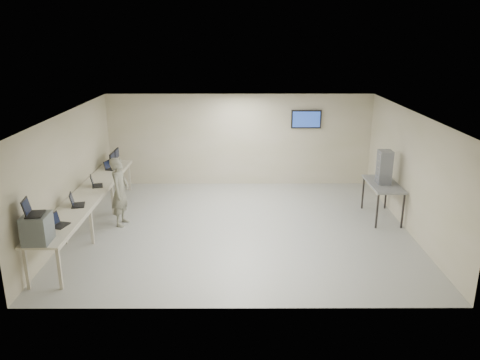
{
  "coord_description": "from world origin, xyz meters",
  "views": [
    {
      "loc": [
        -0.03,
        -10.49,
        4.5
      ],
      "look_at": [
        0.0,
        0.2,
        1.15
      ],
      "focal_mm": 35.0,
      "sensor_mm": 36.0,
      "label": 1
    }
  ],
  "objects_px": {
    "workbench": "(89,196)",
    "side_table": "(383,186)",
    "equipment_box": "(37,229)",
    "soldier": "(120,192)"
  },
  "relations": [
    {
      "from": "side_table",
      "to": "workbench",
      "type": "bearing_deg",
      "value": -174.97
    },
    {
      "from": "workbench",
      "to": "equipment_box",
      "type": "height_order",
      "value": "equipment_box"
    },
    {
      "from": "equipment_box",
      "to": "soldier",
      "type": "distance_m",
      "value": 3.08
    },
    {
      "from": "workbench",
      "to": "soldier",
      "type": "xyz_separation_m",
      "value": [
        0.68,
        0.23,
        0.02
      ]
    },
    {
      "from": "equipment_box",
      "to": "soldier",
      "type": "xyz_separation_m",
      "value": [
        0.74,
        2.98,
        -0.31
      ]
    },
    {
      "from": "workbench",
      "to": "soldier",
      "type": "height_order",
      "value": "soldier"
    },
    {
      "from": "workbench",
      "to": "side_table",
      "type": "xyz_separation_m",
      "value": [
        7.19,
        0.63,
        0.03
      ]
    },
    {
      "from": "soldier",
      "to": "equipment_box",
      "type": "bearing_deg",
      "value": 172.82
    },
    {
      "from": "soldier",
      "to": "side_table",
      "type": "bearing_deg",
      "value": -79.56
    },
    {
      "from": "equipment_box",
      "to": "side_table",
      "type": "height_order",
      "value": "equipment_box"
    }
  ]
}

